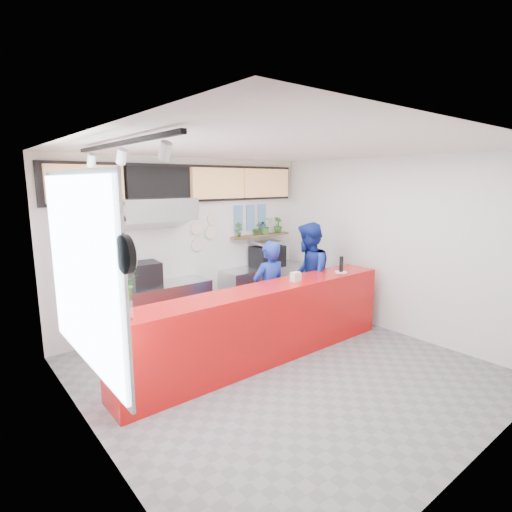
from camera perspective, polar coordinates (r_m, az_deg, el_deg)
floor at (r=5.81m, az=3.73°, el=-15.84°), size 5.00×5.00×0.00m
ceiling at (r=5.22m, az=4.14°, el=15.13°), size 5.00×5.00×0.00m
wall_back at (r=7.31m, az=-9.54°, el=1.94°), size 5.00×0.00×5.00m
wall_left at (r=4.09m, az=-22.80°, el=-5.66°), size 0.00×5.00×5.00m
wall_right at (r=7.23m, az=18.60°, el=1.42°), size 0.00×5.00×5.00m
service_counter at (r=5.87m, az=1.10°, el=-9.70°), size 4.50×0.60×1.10m
cream_band at (r=7.22m, az=-9.77°, el=10.58°), size 5.00×0.02×0.80m
prep_bench at (r=6.94m, az=-13.83°, el=-7.63°), size 1.80×0.60×0.90m
panini_oven at (r=6.69m, az=-15.61°, el=-2.58°), size 0.49×0.49×0.41m
extraction_hood at (r=6.57m, az=-14.30°, el=6.49°), size 1.20×0.70×0.35m
hood_lip at (r=6.59m, az=-14.22°, el=4.75°), size 1.20×0.69×0.31m
right_bench at (r=8.13m, az=1.00°, el=-4.61°), size 1.80×0.60×0.90m
espresso_machine at (r=8.06m, az=1.64°, el=0.01°), size 0.64×0.47×0.41m
espresso_tray at (r=8.01m, az=1.65°, el=1.94°), size 0.59×0.42×0.05m
herb_shelf at (r=8.14m, az=0.66°, el=2.95°), size 1.40×0.18×0.04m
menu_board_far_left at (r=6.44m, az=-23.13°, el=9.45°), size 1.10×0.10×0.55m
menu_board_mid_left at (r=6.85m, az=-13.66°, el=10.02°), size 1.10×0.10×0.55m
menu_board_mid_right at (r=7.43m, az=-5.45°, el=10.30°), size 1.10×0.10×0.55m
menu_board_far_right at (r=8.13m, az=1.48°, el=10.37°), size 1.10×0.10×0.55m
soffit at (r=7.20m, az=-9.64°, el=10.19°), size 4.80×0.04×0.65m
window_pane at (r=4.33m, az=-23.74°, el=-2.13°), size 0.04×2.20×1.90m
window_frame at (r=4.34m, az=-23.49°, el=-2.09°), size 0.03×2.30×2.00m
wall_clock_rim at (r=3.15m, az=-18.14°, el=0.22°), size 0.05×0.30×0.30m
wall_clock_face at (r=3.16m, az=-17.64°, el=0.28°), size 0.02×0.26×0.26m
track_rail at (r=4.08m, az=-18.74°, el=15.01°), size 0.05×2.40×0.04m
dec_plate_a at (r=7.33m, az=-8.46°, el=3.96°), size 0.24×0.03×0.24m
dec_plate_b at (r=7.50m, az=-6.47°, el=3.38°), size 0.24×0.03×0.24m
dec_plate_c at (r=7.37m, az=-8.40°, el=1.64°), size 0.24×0.03×0.24m
dec_plate_d at (r=7.50m, az=-6.19°, el=5.31°), size 0.24×0.03×0.24m
photo_frame_a at (r=7.84m, az=-2.54°, el=6.33°), size 0.20×0.02×0.25m
photo_frame_b at (r=8.02m, az=-0.81°, el=6.44°), size 0.20×0.02×0.25m
photo_frame_c at (r=8.21m, az=0.85°, el=6.53°), size 0.20×0.02×0.25m
photo_frame_d at (r=7.86m, az=-2.52°, el=4.51°), size 0.20×0.02×0.25m
photo_frame_e at (r=8.04m, az=-0.80°, el=4.66°), size 0.20×0.02×0.25m
photo_frame_f at (r=8.23m, az=0.84°, el=4.80°), size 0.20×0.02×0.25m
staff_center at (r=6.43m, az=1.88°, el=-5.21°), size 0.63×0.44×1.66m
staff_right at (r=7.01m, az=7.39°, el=-2.98°), size 1.17×1.12×1.90m
herb_a at (r=7.78m, az=-2.48°, el=3.82°), size 0.18×0.15×0.29m
herb_b at (r=8.05m, az=0.07°, el=4.01°), size 0.18×0.16×0.28m
herb_c at (r=8.18m, az=1.25°, el=4.31°), size 0.33×0.30×0.33m
herb_d at (r=8.42m, az=3.15°, el=4.45°), size 0.18×0.17×0.32m
glass_vase at (r=4.61m, az=-18.10°, el=-7.48°), size 0.20×0.20×0.20m
basil_vase at (r=4.52m, az=-18.31°, el=-3.89°), size 0.40×0.38×0.35m
napkin_holder at (r=6.07m, az=5.66°, el=-2.95°), size 0.17×0.11×0.14m
white_plate at (r=6.75m, az=12.05°, el=-2.27°), size 0.26×0.26×0.02m
pepper_mill at (r=6.72m, az=12.10°, el=-1.14°), size 0.08×0.08×0.26m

